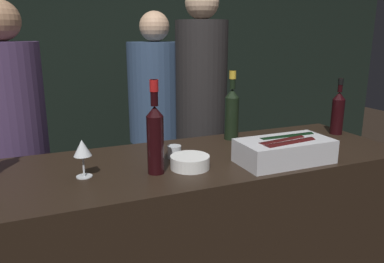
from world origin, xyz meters
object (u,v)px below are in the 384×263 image
at_px(candle_votive, 174,152).
at_px(person_grey_polo, 201,113).
at_px(person_in_hoodie, 14,144).
at_px(person_blond_tee, 157,118).
at_px(red_wine_bottle_black_foil, 338,111).
at_px(red_wine_bottle_tall, 155,135).
at_px(wine_glass, 82,149).
at_px(champagne_bottle, 232,111).
at_px(ice_bin_with_bottles, 285,149).
at_px(bowl_white, 190,162).

xyz_separation_m(candle_votive, person_grey_polo, (0.43, 0.66, 0.02)).
bearing_deg(person_in_hoodie, person_blond_tee, 118.59).
relative_size(red_wine_bottle_black_foil, person_in_hoodie, 0.19).
bearing_deg(red_wine_bottle_tall, wine_glass, 166.57).
distance_m(champagne_bottle, red_wine_bottle_tall, 0.63).
bearing_deg(red_wine_bottle_black_foil, wine_glass, -174.44).
height_order(red_wine_bottle_black_foil, person_blond_tee, person_blond_tee).
bearing_deg(person_in_hoodie, candle_votive, 52.84).
xyz_separation_m(red_wine_bottle_tall, person_in_hoodie, (-0.56, 0.80, -0.19)).
xyz_separation_m(ice_bin_with_bottles, wine_glass, (-0.85, 0.16, 0.06)).
height_order(candle_votive, champagne_bottle, champagne_bottle).
bearing_deg(person_blond_tee, red_wine_bottle_black_foil, -56.39).
distance_m(person_in_hoodie, person_grey_polo, 1.13).
height_order(person_in_hoodie, person_grey_polo, person_grey_polo).
relative_size(candle_votive, person_in_hoodie, 0.04).
xyz_separation_m(wine_glass, person_in_hoodie, (-0.29, 0.73, -0.14)).
height_order(wine_glass, red_wine_bottle_black_foil, red_wine_bottle_black_foil).
relative_size(candle_votive, person_grey_polo, 0.03).
xyz_separation_m(red_wine_bottle_black_foil, person_in_hoodie, (-1.71, 0.60, -0.16)).
xyz_separation_m(bowl_white, champagne_bottle, (0.38, 0.34, 0.13)).
height_order(champagne_bottle, person_in_hoodie, person_in_hoodie).
bearing_deg(wine_glass, bowl_white, -9.02).
height_order(candle_votive, person_blond_tee, person_blond_tee).
distance_m(red_wine_bottle_black_foil, person_grey_polo, 0.84).
distance_m(candle_votive, person_grey_polo, 0.78).
height_order(red_wine_bottle_black_foil, red_wine_bottle_tall, red_wine_bottle_tall).
bearing_deg(champagne_bottle, person_in_hoodie, 157.34).
bearing_deg(bowl_white, wine_glass, 170.98).
bearing_deg(red_wine_bottle_tall, person_grey_polo, 55.12).
height_order(champagne_bottle, person_blond_tee, person_blond_tee).
xyz_separation_m(wine_glass, champagne_bottle, (0.81, 0.28, 0.04)).
bearing_deg(ice_bin_with_bottles, person_blond_tee, 98.56).
distance_m(candle_votive, champagne_bottle, 0.46).
bearing_deg(red_wine_bottle_black_foil, ice_bin_with_bottles, -152.70).
bearing_deg(ice_bin_with_bottles, person_in_hoodie, 141.86).
relative_size(champagne_bottle, person_blond_tee, 0.22).
relative_size(bowl_white, candle_votive, 2.63).
distance_m(bowl_white, red_wine_bottle_black_foil, 1.02).
bearing_deg(ice_bin_with_bottles, wine_glass, 169.53).
bearing_deg(ice_bin_with_bottles, red_wine_bottle_tall, 171.01).
distance_m(ice_bin_with_bottles, wine_glass, 0.87).
height_order(red_wine_bottle_tall, person_blond_tee, person_blond_tee).
relative_size(red_wine_bottle_tall, person_grey_polo, 0.21).
distance_m(red_wine_bottle_black_foil, person_in_hoodie, 1.82).
xyz_separation_m(person_blond_tee, person_grey_polo, (0.19, -0.39, 0.10)).
relative_size(bowl_white, red_wine_bottle_tall, 0.44).
distance_m(wine_glass, champagne_bottle, 0.86).
height_order(candle_votive, person_grey_polo, person_grey_polo).
bearing_deg(candle_votive, person_in_hoodie, 137.21).
bearing_deg(champagne_bottle, candle_votive, -154.53).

